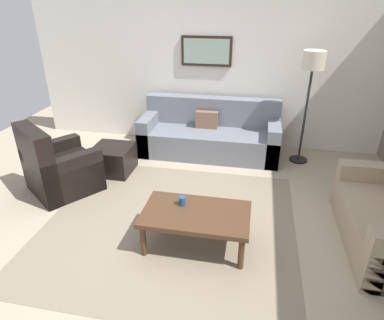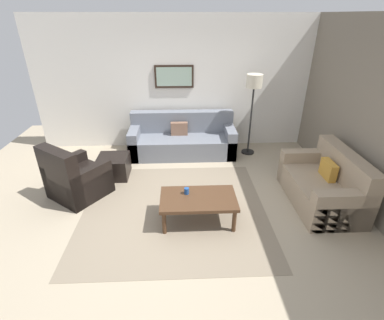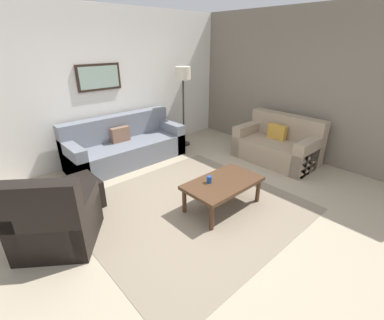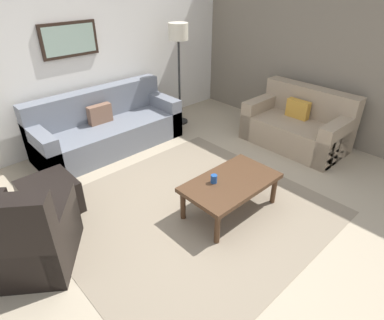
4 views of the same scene
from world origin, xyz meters
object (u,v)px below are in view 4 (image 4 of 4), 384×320
Objects in this scene: cup at (214,179)px; coffee_table at (231,185)px; lamp_standing at (179,43)px; couch_loveseat at (299,126)px; armchair_leather at (23,242)px; ottoman at (50,197)px; framed_artwork at (69,40)px; couch_main at (106,128)px.

coffee_table is at bearing -33.01° from cup.
coffee_table is at bearing -118.56° from lamp_standing.
couch_loveseat is 4.11m from armchair_leather.
couch_loveseat is 2.36m from lamp_standing.
ottoman is 2.29m from framed_artwork.
ottoman is at bearing -129.66° from framed_artwork.
cup is 0.12× the size of framed_artwork.
couch_loveseat is 2.13m from coffee_table.
armchair_leather reaches higher than coffee_table.
coffee_table is 3.07m from framed_artwork.
couch_loveseat is at bearing -4.67° from armchair_leather.
lamp_standing is (1.26, 2.31, 1.05)m from coffee_table.
couch_main is at bearing 138.82° from couch_loveseat.
armchair_leather is (-4.10, 0.33, 0.01)m from couch_loveseat.
couch_loveseat is at bearing 7.17° from cup.
armchair_leather is 11.74× the size of cup.
coffee_table is (0.20, -2.39, 0.06)m from couch_main.
cup is (0.03, -2.29, 0.16)m from couch_main.
couch_main reaches higher than cup.
lamp_standing is (3.26, 1.58, 1.10)m from armchair_leather.
coffee_table is (1.51, -1.39, 0.16)m from ottoman.
lamp_standing is at bearing 18.30° from ottoman.
armchair_leather reaches higher than ottoman.
ottoman is 3.16m from lamp_standing.
cup is at bearing -122.89° from lamp_standing.
armchair_leather is 1.95m from cup.
couch_main is at bearing 94.75° from coffee_table.
framed_artwork is (1.66, 2.07, 1.28)m from armchair_leather.
coffee_table is at bearing -19.91° from armchair_leather.
lamp_standing reaches higher than ottoman.
cup is at bearing -89.17° from couch_main.
couch_main is 1.83m from lamp_standing.
framed_artwork reaches higher than lamp_standing.
couch_main is 23.45× the size of cup.
couch_main is 1.35m from framed_artwork.
armchair_leather reaches higher than cup.
couch_main is 3.99× the size of ottoman.
armchair_leather is 1.02× the size of coffee_table.
coffee_table reaches higher than ottoman.
armchair_leather is 0.83m from ottoman.
lamp_standing is (1.45, -0.09, 1.11)m from couch_main.
lamp_standing is at bearing 25.84° from armchair_leather.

